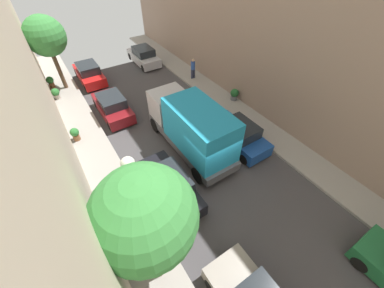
% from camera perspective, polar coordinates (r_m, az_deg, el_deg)
% --- Properties ---
extents(ground, '(32.00, 32.00, 0.00)m').
position_cam_1_polar(ground, '(13.08, 5.50, -7.35)').
color(ground, '#423F42').
extents(sidewalk_left, '(2.00, 44.00, 0.15)m').
position_cam_1_polar(sidewalk_left, '(11.80, -15.13, -17.29)').
color(sidewalk_left, gray).
rests_on(sidewalk_left, ground).
extents(sidewalk_right, '(2.00, 44.00, 0.15)m').
position_cam_1_polar(sidewalk_right, '(15.80, 20.09, 0.98)').
color(sidewalk_right, gray).
rests_on(sidewalk_right, ground).
extents(parked_car_left_3, '(1.78, 4.20, 1.57)m').
position_cam_1_polar(parked_car_left_3, '(11.71, -5.66, -10.05)').
color(parked_car_left_3, black).
rests_on(parked_car_left_3, ground).
extents(parked_car_left_4, '(1.78, 4.20, 1.57)m').
position_cam_1_polar(parked_car_left_4, '(17.55, -18.85, 8.74)').
color(parked_car_left_4, maroon).
rests_on(parked_car_left_4, ground).
extents(parked_car_left_5, '(1.78, 4.20, 1.57)m').
position_cam_1_polar(parked_car_left_5, '(22.64, -23.81, 15.49)').
color(parked_car_left_5, red).
rests_on(parked_car_left_5, ground).
extents(parked_car_right_2, '(1.78, 4.20, 1.57)m').
position_cam_1_polar(parked_car_right_2, '(14.53, 11.19, 2.33)').
color(parked_car_right_2, '#194799').
rests_on(parked_car_right_2, ground).
extents(parked_car_right_3, '(1.78, 4.20, 1.57)m').
position_cam_1_polar(parked_car_right_3, '(24.52, -11.72, 20.26)').
color(parked_car_right_3, silver).
rests_on(parked_car_right_3, ground).
extents(delivery_truck, '(2.26, 6.60, 3.38)m').
position_cam_1_polar(delivery_truck, '(13.13, -0.16, 4.25)').
color(delivery_truck, '#4C4C51').
rests_on(delivery_truck, ground).
extents(pedestrian, '(0.40, 0.36, 1.72)m').
position_cam_1_polar(pedestrian, '(20.97, 0.25, 18.09)').
color(pedestrian, '#2D334C').
rests_on(pedestrian, sidewalk_right).
extents(street_tree_0, '(2.82, 2.82, 5.50)m').
position_cam_1_polar(street_tree_0, '(21.06, -32.22, 21.32)').
color(street_tree_0, brown).
rests_on(street_tree_0, sidewalk_left).
extents(street_tree_2, '(2.96, 2.96, 5.78)m').
position_cam_1_polar(street_tree_2, '(6.64, -11.54, -17.12)').
color(street_tree_2, brown).
rests_on(street_tree_2, sidewalk_left).
extents(potted_plant_0, '(0.56, 0.56, 0.94)m').
position_cam_1_polar(potted_plant_0, '(22.86, -31.30, 12.92)').
color(potted_plant_0, brown).
rests_on(potted_plant_0, sidewalk_left).
extents(potted_plant_1, '(0.62, 0.62, 0.88)m').
position_cam_1_polar(potted_plant_1, '(18.45, 10.32, 11.90)').
color(potted_plant_1, slate).
rests_on(potted_plant_1, sidewalk_right).
extents(potted_plant_2, '(0.57, 0.57, 0.85)m').
position_cam_1_polar(potted_plant_2, '(21.05, -30.33, 10.70)').
color(potted_plant_2, '#B2A899').
rests_on(potted_plant_2, sidewalk_left).
extents(potted_plant_3, '(0.53, 0.53, 0.87)m').
position_cam_1_polar(potted_plant_3, '(16.14, -26.67, 2.27)').
color(potted_plant_3, brown).
rests_on(potted_plant_3, sidewalk_left).
extents(potted_plant_4, '(0.43, 0.43, 0.75)m').
position_cam_1_polar(potted_plant_4, '(10.53, -15.33, -25.03)').
color(potted_plant_4, slate).
rests_on(potted_plant_4, sidewalk_left).
extents(lamp_post, '(0.44, 0.44, 5.01)m').
position_cam_1_polar(lamp_post, '(8.29, -13.55, -11.32)').
color(lamp_post, '#26723F').
rests_on(lamp_post, sidewalk_left).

